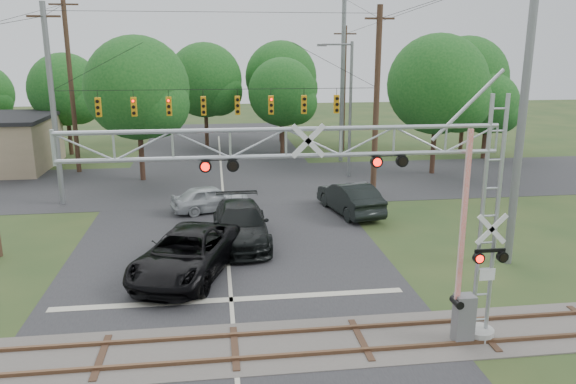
{
  "coord_description": "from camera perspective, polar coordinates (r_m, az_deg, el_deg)",
  "views": [
    {
      "loc": [
        -0.4,
        -13.64,
        9.05
      ],
      "look_at": [
        2.38,
        7.5,
        3.54
      ],
      "focal_mm": 35.0,
      "sensor_mm": 36.0,
      "label": 1
    }
  ],
  "objects": [
    {
      "name": "suv_dark",
      "position": [
        31.57,
        6.31,
        -0.58
      ],
      "size": [
        2.91,
        5.66,
        1.78
      ],
      "primitive_type": "imported",
      "rotation": [
        0.0,
        0.0,
        3.34
      ],
      "color": "black",
      "rests_on": "ground"
    },
    {
      "name": "road_cross",
      "position": [
        38.71,
        -6.7,
        0.89
      ],
      "size": [
        90.0,
        12.0,
        0.02
      ],
      "primitive_type": "cube",
      "color": "#2A292C",
      "rests_on": "ground"
    },
    {
      "name": "car_dark",
      "position": [
        26.74,
        -4.84,
        -3.28
      ],
      "size": [
        2.67,
        6.34,
        1.83
      ],
      "primitive_type": "imported",
      "rotation": [
        0.0,
        0.0,
        0.02
      ],
      "color": "black",
      "rests_on": "ground"
    },
    {
      "name": "utility_poles",
      "position": [
        36.91,
        -2.64,
        9.99
      ],
      "size": [
        24.55,
        28.43,
        13.35
      ],
      "color": "#3D2B1C",
      "rests_on": "ground"
    },
    {
      "name": "crossing_gantry",
      "position": [
        16.44,
        8.3,
        -0.35
      ],
      "size": [
        13.0,
        0.99,
        7.77
      ],
      "color": "#979892",
      "rests_on": "ground"
    },
    {
      "name": "streetlight",
      "position": [
        39.93,
        6.1,
        9.0
      ],
      "size": [
        2.52,
        0.26,
        9.45
      ],
      "color": "slate",
      "rests_on": "ground"
    },
    {
      "name": "traffic_signal_span",
      "position": [
        33.83,
        -5.4,
        8.82
      ],
      "size": [
        19.34,
        0.36,
        11.5
      ],
      "color": "slate",
      "rests_on": "ground"
    },
    {
      "name": "treeline",
      "position": [
        47.15,
        -4.21,
        10.68
      ],
      "size": [
        52.15,
        22.94,
        10.06
      ],
      "color": "#3B251B",
      "rests_on": "ground"
    },
    {
      "name": "pickup_black",
      "position": [
        23.28,
        -10.23,
        -6.17
      ],
      "size": [
        5.11,
        7.32,
        1.86
      ],
      "primitive_type": "imported",
      "rotation": [
        0.0,
        0.0,
        -0.34
      ],
      "color": "black",
      "rests_on": "ground"
    },
    {
      "name": "sedan_silver",
      "position": [
        32.06,
        -7.84,
        -0.65
      ],
      "size": [
        4.74,
        2.98,
        1.5
      ],
      "primitive_type": "imported",
      "rotation": [
        0.0,
        0.0,
        1.86
      ],
      "color": "#AEB3B6",
      "rests_on": "ground"
    },
    {
      "name": "road_main",
      "position": [
        25.31,
        -6.14,
        -6.52
      ],
      "size": [
        14.0,
        90.0,
        0.02
      ],
      "primitive_type": "cube",
      "color": "#2A292C",
      "rests_on": "ground"
    },
    {
      "name": "railroad_track",
      "position": [
        18.06,
        -5.42,
        -15.54
      ],
      "size": [
        90.0,
        3.2,
        0.17
      ],
      "color": "#514D47",
      "rests_on": "ground"
    }
  ]
}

